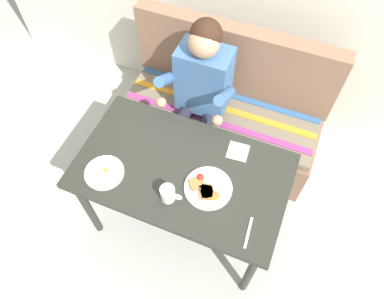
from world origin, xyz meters
name	(u,v)px	position (x,y,z in m)	size (l,w,h in m)	color
ground_plane	(184,219)	(0.00, 0.00, 0.00)	(8.00, 8.00, 0.00)	#ABAEA6
table	(182,176)	(0.00, 0.00, 0.65)	(1.20, 0.70, 0.73)	#282A23
couch	(222,115)	(0.00, 0.76, 0.33)	(1.44, 0.56, 1.00)	#815F48
person	(200,89)	(-0.12, 0.59, 0.74)	(0.45, 0.61, 1.21)	#3F6696
plate_breakfast	(207,188)	(0.17, -0.06, 0.74)	(0.26, 0.26, 0.05)	white
plate_eggs	(104,172)	(-0.39, -0.19, 0.74)	(0.22, 0.22, 0.04)	white
coffee_mug	(169,194)	(0.01, -0.19, 0.78)	(0.12, 0.08, 0.10)	white
napkin	(238,151)	(0.25, 0.23, 0.73)	(0.12, 0.12, 0.01)	silver
fork	(248,233)	(0.46, -0.21, 0.73)	(0.01, 0.17, 0.01)	silver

